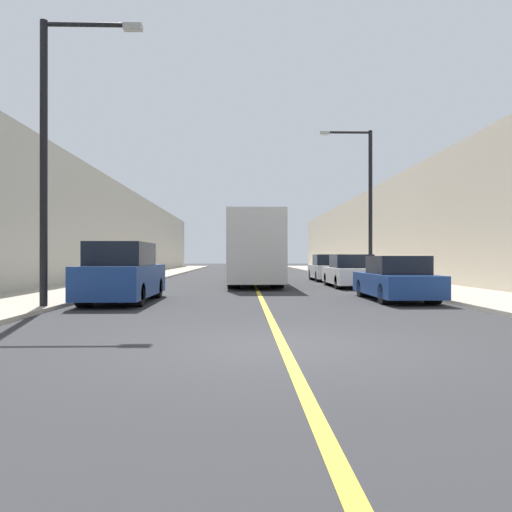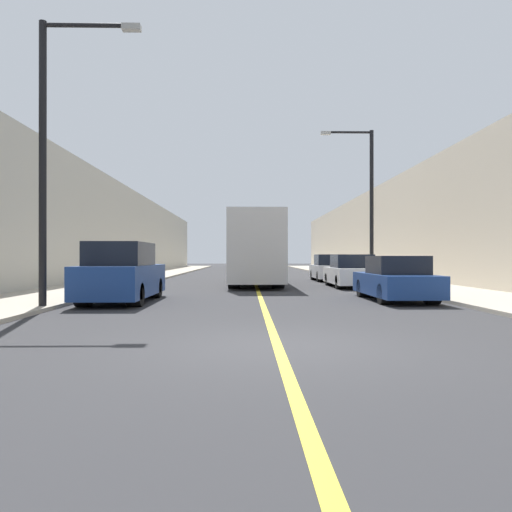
{
  "view_description": "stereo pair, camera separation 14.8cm",
  "coord_description": "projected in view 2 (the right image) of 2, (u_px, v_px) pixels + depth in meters",
  "views": [
    {
      "loc": [
        -0.65,
        -7.88,
        1.41
      ],
      "look_at": [
        -0.11,
        11.17,
        1.45
      ],
      "focal_mm": 35.0,
      "sensor_mm": 36.0,
      "label": 1
    },
    {
      "loc": [
        -0.5,
        -7.89,
        1.41
      ],
      "look_at": [
        -0.11,
        11.17,
        1.45
      ],
      "focal_mm": 35.0,
      "sensor_mm": 36.0,
      "label": 2
    }
  ],
  "objects": [
    {
      "name": "street_lamp_right",
      "position": [
        367.0,
        196.0,
        25.44
      ],
      "size": [
        2.7,
        0.24,
        7.77
      ],
      "color": "black",
      "rests_on": "sidewalk_right"
    },
    {
      "name": "parked_suv_left",
      "position": [
        122.0,
        274.0,
        15.59
      ],
      "size": [
        1.86,
        4.94,
        1.86
      ],
      "color": "navy",
      "rests_on": "ground"
    },
    {
      "name": "building_row_left",
      "position": [
        105.0,
        232.0,
        37.67
      ],
      "size": [
        4.0,
        72.0,
        6.59
      ],
      "primitive_type": "cube",
      "color": "#B7B2A3",
      "rests_on": "ground"
    },
    {
      "name": "car_right_near",
      "position": [
        396.0,
        280.0,
        16.12
      ],
      "size": [
        1.78,
        4.48,
        1.45
      ],
      "color": "navy",
      "rests_on": "ground"
    },
    {
      "name": "car_right_mid",
      "position": [
        351.0,
        273.0,
        23.22
      ],
      "size": [
        1.89,
        4.57,
        1.53
      ],
      "color": "silver",
      "rests_on": "ground"
    },
    {
      "name": "sidewalk_left",
      "position": [
        155.0,
        275.0,
        37.74
      ],
      "size": [
        3.57,
        72.0,
        0.11
      ],
      "primitive_type": "cube",
      "color": "#A89E8C",
      "rests_on": "ground"
    },
    {
      "name": "street_lamp_left",
      "position": [
        52.0,
        143.0,
        13.29
      ],
      "size": [
        2.7,
        0.24,
        7.6
      ],
      "color": "black",
      "rests_on": "sidewalk_left"
    },
    {
      "name": "car_right_far",
      "position": [
        329.0,
        269.0,
        29.42
      ],
      "size": [
        1.81,
        4.27,
        1.56
      ],
      "color": "silver",
      "rests_on": "ground"
    },
    {
      "name": "road_center_line",
      "position": [
        253.0,
        276.0,
        37.88
      ],
      "size": [
        0.16,
        72.0,
        0.01
      ],
      "primitive_type": "cube",
      "color": "gold",
      "rests_on": "ground"
    },
    {
      "name": "bus",
      "position": [
        255.0,
        249.0,
        25.69
      ],
      "size": [
        2.52,
        10.57,
        3.47
      ],
      "color": "silver",
      "rests_on": "ground"
    },
    {
      "name": "building_row_right",
      "position": [
        399.0,
        232.0,
        38.12
      ],
      "size": [
        4.0,
        72.0,
        6.66
      ],
      "primitive_type": "cube",
      "color": "beige",
      "rests_on": "ground"
    },
    {
      "name": "sidewalk_right",
      "position": [
        349.0,
        275.0,
        38.03
      ],
      "size": [
        3.57,
        72.0,
        0.11
      ],
      "primitive_type": "cube",
      "color": "#A89E8C",
      "rests_on": "ground"
    },
    {
      "name": "ground_plane",
      "position": [
        277.0,
        346.0,
        7.89
      ],
      "size": [
        200.0,
        200.0,
        0.0
      ],
      "primitive_type": "plane",
      "color": "#2D2D30"
    }
  ]
}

